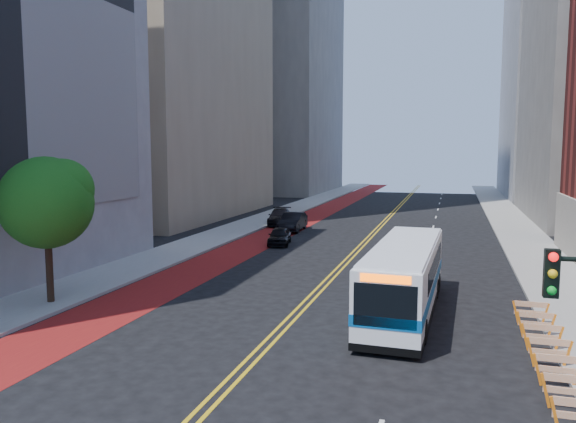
# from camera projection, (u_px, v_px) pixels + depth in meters

# --- Properties ---
(ground) EXTENTS (160.00, 160.00, 0.00)m
(ground) POSITION_uv_depth(u_px,v_px,m) (228.00, 385.00, 17.10)
(ground) COLOR black
(ground) RESTS_ON ground
(sidewalk_left) EXTENTS (4.00, 140.00, 0.15)m
(sidewalk_left) POSITION_uv_depth(u_px,v_px,m) (232.00, 231.00, 49.06)
(sidewalk_left) COLOR gray
(sidewalk_left) RESTS_ON ground
(sidewalk_right) EXTENTS (4.00, 140.00, 0.15)m
(sidewalk_right) POSITION_uv_depth(u_px,v_px,m) (528.00, 244.00, 42.33)
(sidewalk_right) COLOR gray
(sidewalk_right) RESTS_ON ground
(bus_lane_paint) EXTENTS (3.60, 140.00, 0.01)m
(bus_lane_paint) POSITION_uv_depth(u_px,v_px,m) (275.00, 233.00, 47.98)
(bus_lane_paint) COLOR maroon
(bus_lane_paint) RESTS_ON ground
(center_line_inner) EXTENTS (0.14, 140.00, 0.01)m
(center_line_inner) POSITION_uv_depth(u_px,v_px,m) (367.00, 238.00, 45.75)
(center_line_inner) COLOR gold
(center_line_inner) RESTS_ON ground
(center_line_outer) EXTENTS (0.14, 140.00, 0.01)m
(center_line_outer) POSITION_uv_depth(u_px,v_px,m) (371.00, 238.00, 45.65)
(center_line_outer) COLOR gold
(center_line_outer) RESTS_ON ground
(lane_dashes) EXTENTS (0.14, 98.20, 0.01)m
(lane_dashes) POSITION_uv_depth(u_px,v_px,m) (433.00, 227.00, 51.99)
(lane_dashes) COLOR silver
(lane_dashes) RESTS_ON ground
(construction_barriers) EXTENTS (1.42, 10.91, 1.00)m
(construction_barriers) POSITION_uv_depth(u_px,v_px,m) (553.00, 357.00, 17.60)
(construction_barriers) COLOR orange
(construction_barriers) RESTS_ON ground
(street_tree) EXTENTS (4.20, 4.20, 6.70)m
(street_tree) POSITION_uv_depth(u_px,v_px,m) (48.00, 199.00, 25.47)
(street_tree) COLOR black
(street_tree) RESTS_ON sidewalk_left
(transit_bus) EXTENTS (2.88, 11.41, 3.12)m
(transit_bus) POSITION_uv_depth(u_px,v_px,m) (405.00, 277.00, 24.41)
(transit_bus) COLOR white
(transit_bus) RESTS_ON ground
(car_a) EXTENTS (2.24, 4.07, 1.31)m
(car_a) POSITION_uv_depth(u_px,v_px,m) (279.00, 236.00, 42.35)
(car_a) COLOR black
(car_a) RESTS_ON ground
(car_b) EXTENTS (1.93, 4.94, 1.60)m
(car_b) POSITION_uv_depth(u_px,v_px,m) (293.00, 222.00, 49.54)
(car_b) COLOR black
(car_b) RESTS_ON ground
(car_c) EXTENTS (3.24, 5.59, 1.52)m
(car_c) POSITION_uv_depth(u_px,v_px,m) (280.00, 217.00, 53.44)
(car_c) COLOR black
(car_c) RESTS_ON ground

